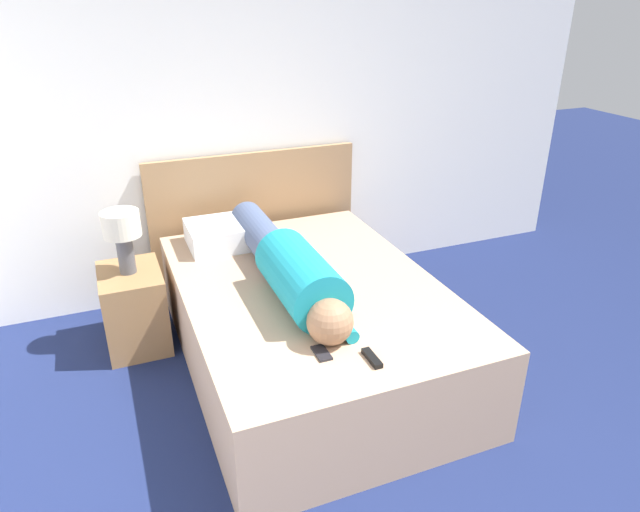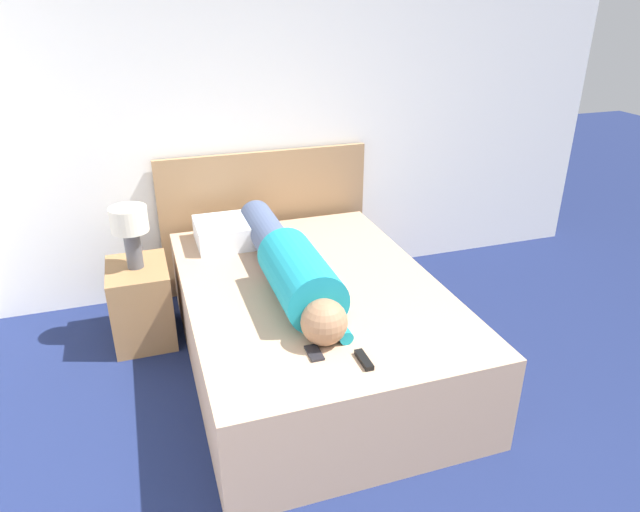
{
  "view_description": "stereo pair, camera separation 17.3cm",
  "coord_description": "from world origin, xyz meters",
  "px_view_note": "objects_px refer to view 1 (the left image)",
  "views": [
    {
      "loc": [
        -1.12,
        -0.65,
        2.1
      ],
      "look_at": [
        -0.08,
        1.94,
        0.8
      ],
      "focal_mm": 32.0,
      "sensor_mm": 36.0,
      "label": 1
    },
    {
      "loc": [
        -0.96,
        -0.71,
        2.1
      ],
      "look_at": [
        -0.08,
        1.94,
        0.8
      ],
      "focal_mm": 32.0,
      "sensor_mm": 36.0,
      "label": 2
    }
  ],
  "objects_px": {
    "tv_remote": "(372,358)",
    "cell_phone": "(322,353)",
    "nightstand": "(134,308)",
    "pillow_near_headboard": "(228,233)",
    "person_lying": "(290,267)",
    "bed": "(310,325)",
    "table_lamp": "(122,231)"
  },
  "relations": [
    {
      "from": "table_lamp",
      "to": "tv_remote",
      "type": "height_order",
      "value": "table_lamp"
    },
    {
      "from": "person_lying",
      "to": "table_lamp",
      "type": "bearing_deg",
      "value": 143.32
    },
    {
      "from": "tv_remote",
      "to": "cell_phone",
      "type": "xyz_separation_m",
      "value": [
        -0.2,
        0.13,
        -0.01
      ]
    },
    {
      "from": "nightstand",
      "to": "cell_phone",
      "type": "distance_m",
      "value": 1.53
    },
    {
      "from": "bed",
      "to": "cell_phone",
      "type": "xyz_separation_m",
      "value": [
        -0.2,
        -0.67,
        0.28
      ]
    },
    {
      "from": "cell_phone",
      "to": "person_lying",
      "type": "bearing_deg",
      "value": 83.45
    },
    {
      "from": "table_lamp",
      "to": "cell_phone",
      "type": "xyz_separation_m",
      "value": [
        0.76,
        -1.29,
        -0.24
      ]
    },
    {
      "from": "nightstand",
      "to": "pillow_near_headboard",
      "type": "height_order",
      "value": "pillow_near_headboard"
    },
    {
      "from": "table_lamp",
      "to": "nightstand",
      "type": "bearing_deg",
      "value": 180.0
    },
    {
      "from": "pillow_near_headboard",
      "to": "nightstand",
      "type": "bearing_deg",
      "value": -168.98
    },
    {
      "from": "tv_remote",
      "to": "person_lying",
      "type": "bearing_deg",
      "value": 98.57
    },
    {
      "from": "tv_remote",
      "to": "cell_phone",
      "type": "bearing_deg",
      "value": 146.05
    },
    {
      "from": "tv_remote",
      "to": "pillow_near_headboard",
      "type": "bearing_deg",
      "value": 100.74
    },
    {
      "from": "nightstand",
      "to": "pillow_near_headboard",
      "type": "distance_m",
      "value": 0.77
    },
    {
      "from": "pillow_near_headboard",
      "to": "cell_phone",
      "type": "distance_m",
      "value": 1.43
    },
    {
      "from": "table_lamp",
      "to": "pillow_near_headboard",
      "type": "bearing_deg",
      "value": 11.02
    },
    {
      "from": "person_lying",
      "to": "cell_phone",
      "type": "xyz_separation_m",
      "value": [
        -0.08,
        -0.67,
        -0.13
      ]
    },
    {
      "from": "tv_remote",
      "to": "cell_phone",
      "type": "relative_size",
      "value": 1.15
    },
    {
      "from": "nightstand",
      "to": "tv_remote",
      "type": "xyz_separation_m",
      "value": [
        0.96,
        -1.43,
        0.3
      ]
    },
    {
      "from": "table_lamp",
      "to": "tv_remote",
      "type": "distance_m",
      "value": 1.74
    },
    {
      "from": "nightstand",
      "to": "table_lamp",
      "type": "bearing_deg",
      "value": 0.0
    },
    {
      "from": "nightstand",
      "to": "cell_phone",
      "type": "xyz_separation_m",
      "value": [
        0.76,
        -1.29,
        0.29
      ]
    },
    {
      "from": "bed",
      "to": "tv_remote",
      "type": "distance_m",
      "value": 0.85
    },
    {
      "from": "bed",
      "to": "person_lying",
      "type": "distance_m",
      "value": 0.43
    },
    {
      "from": "person_lying",
      "to": "pillow_near_headboard",
      "type": "bearing_deg",
      "value": 103.01
    },
    {
      "from": "nightstand",
      "to": "person_lying",
      "type": "distance_m",
      "value": 1.13
    },
    {
      "from": "bed",
      "to": "cell_phone",
      "type": "height_order",
      "value": "cell_phone"
    },
    {
      "from": "bed",
      "to": "cell_phone",
      "type": "bearing_deg",
      "value": -106.65
    },
    {
      "from": "table_lamp",
      "to": "person_lying",
      "type": "xyz_separation_m",
      "value": [
        0.84,
        -0.63,
        -0.11
      ]
    },
    {
      "from": "pillow_near_headboard",
      "to": "tv_remote",
      "type": "xyz_separation_m",
      "value": [
        0.3,
        -1.56,
        -0.07
      ]
    },
    {
      "from": "bed",
      "to": "table_lamp",
      "type": "xyz_separation_m",
      "value": [
        -0.96,
        0.62,
        0.52
      ]
    },
    {
      "from": "bed",
      "to": "table_lamp",
      "type": "bearing_deg",
      "value": 147.16
    }
  ]
}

